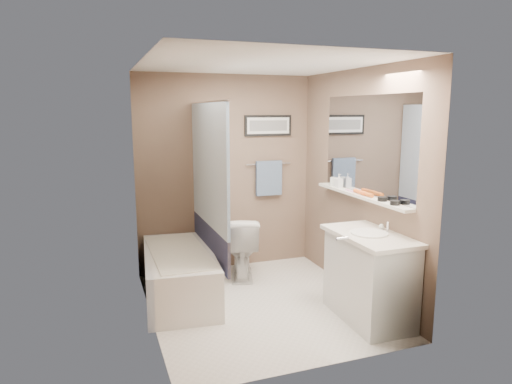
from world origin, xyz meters
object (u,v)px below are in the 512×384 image
object	(u,v)px
bathtub	(179,275)
hair_brush_back	(360,192)
soap_bottle	(339,181)
candle_bowl_far	(382,199)
hair_brush_front	(366,194)
vanity	(369,279)
candle_bowl_near	(395,203)
glass_jar	(333,182)
toilet	(241,246)

from	to	relation	value
bathtub	hair_brush_back	world-z (taller)	hair_brush_back
soap_bottle	hair_brush_back	bearing A→B (deg)	-90.00
candle_bowl_far	hair_brush_front	size ratio (longest dim) A/B	0.41
vanity	hair_brush_back	bearing A→B (deg)	71.78
soap_bottle	bathtub	bearing A→B (deg)	174.01
candle_bowl_near	candle_bowl_far	world-z (taller)	same
vanity	candle_bowl_far	world-z (taller)	candle_bowl_far
hair_brush_front	candle_bowl_near	bearing A→B (deg)	-90.00
glass_jar	candle_bowl_near	bearing A→B (deg)	-90.00
glass_jar	candle_bowl_far	bearing A→B (deg)	-90.00
bathtub	glass_jar	bearing A→B (deg)	3.25
bathtub	hair_brush_front	distance (m)	2.12
bathtub	hair_brush_back	xyz separation A→B (m)	(1.79, -0.62, 0.89)
hair_brush_back	hair_brush_front	bearing A→B (deg)	-90.00
hair_brush_back	candle_bowl_far	bearing A→B (deg)	-90.00
toilet	glass_jar	world-z (taller)	glass_jar
hair_brush_back	glass_jar	size ratio (longest dim) A/B	2.20
candle_bowl_far	bathtub	bearing A→B (deg)	150.58
vanity	toilet	bearing A→B (deg)	119.65
candle_bowl_far	hair_brush_back	size ratio (longest dim) A/B	0.41
bathtub	glass_jar	world-z (taller)	glass_jar
toilet	hair_brush_front	world-z (taller)	hair_brush_front
hair_brush_back	glass_jar	xyz separation A→B (m)	(0.00, 0.55, 0.03)
candle_bowl_near	hair_brush_front	distance (m)	0.47
candle_bowl_near	hair_brush_back	distance (m)	0.58
toilet	hair_brush_front	size ratio (longest dim) A/B	3.36
vanity	glass_jar	bearing A→B (deg)	82.01
hair_brush_front	soap_bottle	world-z (taller)	soap_bottle
toilet	glass_jar	bearing A→B (deg)	172.50
bathtub	candle_bowl_far	xyz separation A→B (m)	(1.79, -1.01, 0.89)
toilet	vanity	world-z (taller)	vanity
candle_bowl_far	hair_brush_front	bearing A→B (deg)	90.00
toilet	vanity	bearing A→B (deg)	134.67
vanity	soap_bottle	xyz separation A→B (m)	(0.19, 0.94, 0.79)
bathtub	hair_brush_back	distance (m)	2.09
hair_brush_back	soap_bottle	xyz separation A→B (m)	(0.00, 0.43, 0.05)
hair_brush_back	toilet	bearing A→B (deg)	134.33
toilet	candle_bowl_near	distance (m)	2.00
soap_bottle	toilet	bearing A→B (deg)	149.91
candle_bowl_near	glass_jar	size ratio (longest dim) A/B	0.90
hair_brush_front	hair_brush_back	distance (m)	0.12
candle_bowl_far	soap_bottle	distance (m)	0.82
toilet	soap_bottle	xyz separation A→B (m)	(0.97, -0.56, 0.82)
vanity	candle_bowl_far	bearing A→B (deg)	33.99
candle_bowl_near	soap_bottle	size ratio (longest dim) A/B	0.59
bathtub	vanity	distance (m)	1.96
bathtub	hair_brush_front	bearing A→B (deg)	-17.03
candle_bowl_near	hair_brush_front	world-z (taller)	hair_brush_front
bathtub	soap_bottle	distance (m)	2.03
hair_brush_front	hair_brush_back	bearing A→B (deg)	90.00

